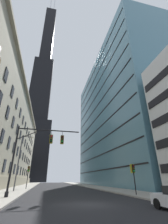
% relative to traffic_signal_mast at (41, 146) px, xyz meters
% --- Properties ---
extents(ground_plane, '(102.00, 160.00, 0.10)m').
position_rel_traffic_signal_mast_xyz_m(ground_plane, '(4.33, -5.31, -5.50)').
color(ground_plane, black).
extents(dark_skyscraper, '(22.58, 22.58, 192.55)m').
position_rel_traffic_signal_mast_xyz_m(dark_skyscraper, '(-9.82, 94.09, 51.49)').
color(dark_skyscraper, black).
rests_on(dark_skyscraper, ground).
extents(glass_office_midrise, '(18.34, 49.22, 43.24)m').
position_rel_traffic_signal_mast_xyz_m(glass_office_midrise, '(24.45, 25.86, 16.17)').
color(glass_office_midrise, teal).
rests_on(glass_office_midrise, ground).
extents(traffic_signal_mast, '(7.52, 0.63, 7.46)m').
position_rel_traffic_signal_mast_xyz_m(traffic_signal_mast, '(0.00, 0.00, 0.00)').
color(traffic_signal_mast, black).
rests_on(traffic_signal_mast, sidewalk_left).
extents(traffic_light_near_right, '(0.40, 0.63, 3.38)m').
position_rel_traffic_signal_mast_xyz_m(traffic_light_near_right, '(11.36, -0.49, -2.61)').
color(traffic_light_near_right, black).
rests_on(traffic_light_near_right, sidewalk_right).
extents(traffic_light_far_left, '(0.40, 0.63, 3.99)m').
position_rel_traffic_signal_mast_xyz_m(traffic_light_far_left, '(-2.54, 14.50, -2.09)').
color(traffic_light_far_left, black).
rests_on(traffic_light_far_left, sidewalk_left).
extents(street_lamppost, '(2.02, 0.32, 8.50)m').
position_rel_traffic_signal_mast_xyz_m(street_lamppost, '(-3.39, 8.40, -0.33)').
color(street_lamppost, '#47474C').
rests_on(street_lamppost, sidewalk_left).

